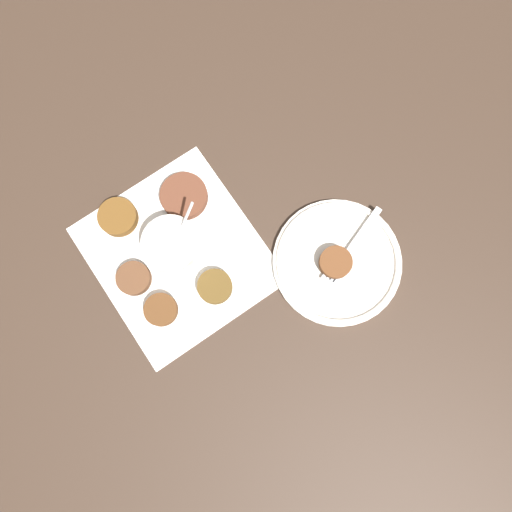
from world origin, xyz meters
name	(u,v)px	position (x,y,z in m)	size (l,w,h in m)	color
ground_plane	(177,255)	(0.00, 0.00, 0.00)	(4.00, 4.00, 0.00)	#38281E
napkin	(176,253)	(0.00, 0.00, 0.00)	(0.35, 0.33, 0.00)	white
sauce_bowl	(172,247)	(-0.01, 0.00, 0.03)	(0.11, 0.11, 0.10)	silver
fritter_0	(184,196)	(-0.09, 0.05, 0.01)	(0.09, 0.09, 0.02)	brown
fritter_1	(161,310)	(0.08, -0.06, 0.01)	(0.06, 0.06, 0.02)	#57341B
fritter_2	(215,287)	(0.08, 0.04, 0.01)	(0.06, 0.06, 0.02)	brown
fritter_3	(134,278)	(0.01, -0.08, 0.01)	(0.06, 0.06, 0.02)	brown
fritter_4	(118,217)	(-0.10, -0.07, 0.01)	(0.07, 0.07, 0.02)	brown
serving_plate	(337,262)	(0.13, 0.25, 0.01)	(0.23, 0.23, 0.02)	silver
fritter_on_plate	(335,262)	(0.13, 0.25, 0.03)	(0.06, 0.06, 0.02)	brown
fork	(348,253)	(0.13, 0.27, 0.02)	(0.10, 0.15, 0.00)	silver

